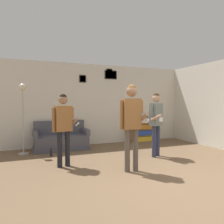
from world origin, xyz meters
name	(u,v)px	position (x,y,z in m)	size (l,w,h in m)	color
ground_plane	(183,187)	(0.00, 0.00, 0.00)	(20.00, 20.00, 0.00)	brown
wall_back	(101,104)	(0.00, 4.20, 1.35)	(8.50, 0.08, 2.70)	silver
wall_right	(218,105)	(3.08, 2.09, 1.35)	(0.06, 6.58, 2.70)	silver
couch	(61,140)	(-1.43, 3.78, 0.29)	(1.61, 0.80, 0.85)	#4C4C56
bookshelf	(144,129)	(1.59, 3.99, 0.44)	(1.09, 0.30, 0.88)	olive
floor_lamp	(23,107)	(-2.49, 3.51, 1.29)	(0.28, 0.28, 1.94)	#ADA89E
person_player_foreground_left	(63,122)	(-1.66, 1.94, 0.98)	(0.54, 0.42, 1.61)	black
person_player_foreground_center	(132,118)	(-0.42, 1.08, 1.12)	(0.50, 0.51, 1.79)	brown
person_watcher_holding_cup	(156,118)	(0.74, 1.95, 1.02)	(0.46, 0.54, 1.67)	#2D334C
bottle_on_floor	(51,153)	(-1.82, 2.99, 0.09)	(0.06, 0.06, 0.23)	black
drinking_cup	(147,116)	(1.68, 3.99, 0.93)	(0.08, 0.08, 0.10)	blue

